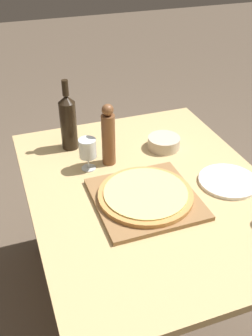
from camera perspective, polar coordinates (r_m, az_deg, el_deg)
ground_plane at (r=2.08m, az=2.78°, el=-18.98°), size 12.00×12.00×0.00m
dining_table at (r=1.62m, az=3.39°, el=-5.49°), size 0.94×1.22×0.73m
cutting_board at (r=1.49m, az=2.83°, el=-4.46°), size 0.38×0.38×0.02m
pizza at (r=1.48m, az=2.85°, el=-3.84°), size 0.36×0.36×0.02m
wine_bottle at (r=1.77m, az=-8.39°, el=6.74°), size 0.07×0.07×0.32m
pepper_mill at (r=1.64m, az=-2.57°, el=4.66°), size 0.06×0.06×0.28m
wine_glass at (r=1.62m, az=-5.60°, el=2.74°), size 0.07×0.07×0.14m
small_bowl at (r=1.81m, az=5.51°, el=3.69°), size 0.15×0.15×0.05m
dinner_plate at (r=1.63m, az=14.60°, el=-1.85°), size 0.24×0.24×0.01m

